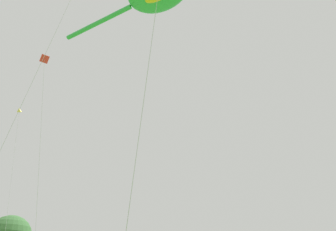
{
  "coord_description": "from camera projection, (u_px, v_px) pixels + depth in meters",
  "views": [
    {
      "loc": [
        -8.34,
        3.1,
        1.65
      ],
      "look_at": [
        1.7,
        8.59,
        8.32
      ],
      "focal_mm": 30.09,
      "sensor_mm": 36.0,
      "label": 1
    }
  ],
  "objects": [
    {
      "name": "small_kite_bird_shape",
      "position": [
        43.0,
        79.0,
        21.8
      ],
      "size": [
        3.51,
        0.95,
        17.19
      ],
      "rotation": [
        0.0,
        0.0,
        1.14
      ],
      "color": "red",
      "rests_on": "ground"
    },
    {
      "name": "small_kite_box_yellow",
      "position": [
        19.0,
        113.0,
        31.86
      ],
      "size": [
        1.88,
        3.06,
        18.64
      ],
      "rotation": [
        0.0,
        0.0,
        1.88
      ],
      "color": "yellow",
      "rests_on": "ground"
    }
  ]
}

